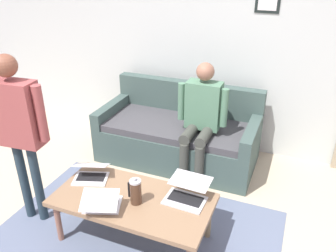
{
  "coord_description": "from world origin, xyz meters",
  "views": [
    {
      "loc": [
        -1.07,
        1.82,
        2.25
      ],
      "look_at": [
        0.03,
        -0.89,
        0.8
      ],
      "focal_mm": 36.72,
      "sensor_mm": 36.0,
      "label": 1
    }
  ],
  "objects_px": {
    "laptop_center": "(91,174)",
    "person_standing": "(18,121)",
    "french_press": "(136,191)",
    "laptop_right": "(187,193)",
    "couch": "(179,135)",
    "coffee_table": "(133,202)",
    "laptop_left": "(102,203)",
    "person_seated": "(201,115)"
  },
  "relations": [
    {
      "from": "coffee_table",
      "to": "french_press",
      "type": "xyz_separation_m",
      "value": [
        -0.05,
        0.04,
        0.15
      ]
    },
    {
      "from": "couch",
      "to": "person_standing",
      "type": "bearing_deg",
      "value": 60.21
    },
    {
      "from": "laptop_left",
      "to": "laptop_right",
      "type": "bearing_deg",
      "value": -147.9
    },
    {
      "from": "person_standing",
      "to": "laptop_right",
      "type": "bearing_deg",
      "value": -169.12
    },
    {
      "from": "couch",
      "to": "french_press",
      "type": "xyz_separation_m",
      "value": [
        -0.17,
        1.47,
        0.24
      ]
    },
    {
      "from": "person_seated",
      "to": "person_standing",
      "type": "bearing_deg",
      "value": 47.22
    },
    {
      "from": "coffee_table",
      "to": "laptop_right",
      "type": "distance_m",
      "value": 0.46
    },
    {
      "from": "laptop_center",
      "to": "laptop_right",
      "type": "relative_size",
      "value": 1.02
    },
    {
      "from": "laptop_center",
      "to": "person_seated",
      "type": "xyz_separation_m",
      "value": [
        -0.7,
        -1.08,
        0.25
      ]
    },
    {
      "from": "couch",
      "to": "laptop_center",
      "type": "bearing_deg",
      "value": 74.47
    },
    {
      "from": "laptop_right",
      "to": "french_press",
      "type": "bearing_deg",
      "value": 29.93
    },
    {
      "from": "laptop_left",
      "to": "person_seated",
      "type": "xyz_separation_m",
      "value": [
        -0.38,
        -1.4,
        0.24
      ]
    },
    {
      "from": "laptop_left",
      "to": "laptop_center",
      "type": "relative_size",
      "value": 1.0
    },
    {
      "from": "coffee_table",
      "to": "french_press",
      "type": "height_order",
      "value": "french_press"
    },
    {
      "from": "laptop_left",
      "to": "french_press",
      "type": "distance_m",
      "value": 0.28
    },
    {
      "from": "laptop_center",
      "to": "french_press",
      "type": "relative_size",
      "value": 1.51
    },
    {
      "from": "french_press",
      "to": "person_standing",
      "type": "xyz_separation_m",
      "value": [
        1.05,
        0.06,
        0.47
      ]
    },
    {
      "from": "couch",
      "to": "french_press",
      "type": "height_order",
      "value": "couch"
    },
    {
      "from": "coffee_table",
      "to": "laptop_center",
      "type": "distance_m",
      "value": 0.51
    },
    {
      "from": "laptop_center",
      "to": "person_standing",
      "type": "height_order",
      "value": "person_standing"
    },
    {
      "from": "coffee_table",
      "to": "laptop_left",
      "type": "bearing_deg",
      "value": 49.13
    },
    {
      "from": "laptop_right",
      "to": "person_standing",
      "type": "relative_size",
      "value": 0.23
    },
    {
      "from": "person_standing",
      "to": "french_press",
      "type": "bearing_deg",
      "value": -176.67
    },
    {
      "from": "laptop_left",
      "to": "person_standing",
      "type": "relative_size",
      "value": 0.24
    },
    {
      "from": "person_seated",
      "to": "couch",
      "type": "bearing_deg",
      "value": -34.34
    },
    {
      "from": "couch",
      "to": "coffee_table",
      "type": "height_order",
      "value": "couch"
    },
    {
      "from": "coffee_table",
      "to": "person_seated",
      "type": "height_order",
      "value": "person_seated"
    },
    {
      "from": "couch",
      "to": "laptop_left",
      "type": "relative_size",
      "value": 4.93
    },
    {
      "from": "laptop_right",
      "to": "person_seated",
      "type": "xyz_separation_m",
      "value": [
        0.21,
        -1.03,
        0.24
      ]
    },
    {
      "from": "couch",
      "to": "person_seated",
      "type": "height_order",
      "value": "person_seated"
    },
    {
      "from": "french_press",
      "to": "person_seated",
      "type": "bearing_deg",
      "value": -97.3
    },
    {
      "from": "laptop_center",
      "to": "french_press",
      "type": "distance_m",
      "value": 0.56
    },
    {
      "from": "person_standing",
      "to": "person_seated",
      "type": "height_order",
      "value": "person_standing"
    },
    {
      "from": "couch",
      "to": "laptop_right",
      "type": "relative_size",
      "value": 5.03
    },
    {
      "from": "laptop_left",
      "to": "french_press",
      "type": "relative_size",
      "value": 1.52
    },
    {
      "from": "laptop_center",
      "to": "french_press",
      "type": "bearing_deg",
      "value": 163.39
    },
    {
      "from": "laptop_center",
      "to": "couch",
      "type": "bearing_deg",
      "value": -105.53
    },
    {
      "from": "couch",
      "to": "laptop_center",
      "type": "distance_m",
      "value": 1.37
    },
    {
      "from": "french_press",
      "to": "person_standing",
      "type": "distance_m",
      "value": 1.15
    },
    {
      "from": "laptop_center",
      "to": "person_standing",
      "type": "distance_m",
      "value": 0.77
    },
    {
      "from": "french_press",
      "to": "coffee_table",
      "type": "bearing_deg",
      "value": -36.18
    },
    {
      "from": "laptop_right",
      "to": "person_standing",
      "type": "bearing_deg",
      "value": 10.88
    }
  ]
}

